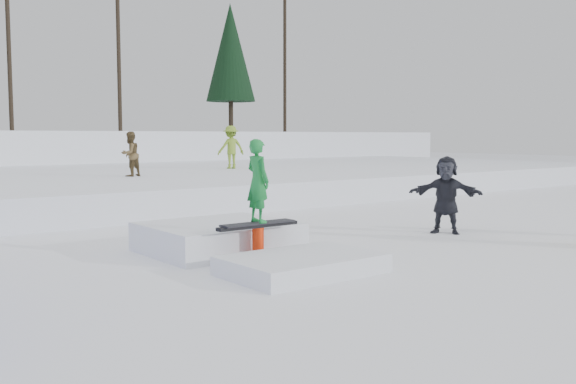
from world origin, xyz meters
TOP-DOWN VIEW (x-y plane):
  - ground at (0.00, 0.00)m, footprint 120.00×120.00m
  - snow_midrise at (0.00, 16.00)m, footprint 50.00×18.00m
  - treeline at (6.18, 28.28)m, footprint 40.24×4.22m
  - walker_olive at (2.08, 12.66)m, footprint 0.90×0.81m
  - walker_ygreen at (7.54, 14.90)m, footprint 1.25×0.85m
  - spectator_dark at (4.50, 1.43)m, footprint 1.28×1.62m
  - jib_rail_feature at (-0.68, 1.90)m, footprint 2.60×4.40m

SIDE VIEW (x-z plane):
  - ground at x=0.00m, z-range 0.00..0.00m
  - jib_rail_feature at x=-0.68m, z-range -0.75..1.36m
  - snow_midrise at x=0.00m, z-range 0.00..0.80m
  - spectator_dark at x=4.50m, z-range 0.00..1.72m
  - walker_olive at x=2.08m, z-range 0.80..2.31m
  - walker_ygreen at x=7.54m, z-range 0.80..2.58m
  - treeline at x=6.18m, z-range 2.20..12.70m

